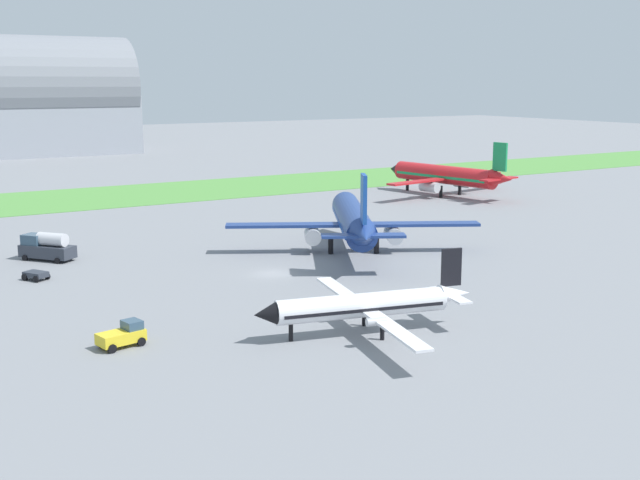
# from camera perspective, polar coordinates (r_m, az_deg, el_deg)

# --- Properties ---
(ground_plane) EXTENTS (600.00, 600.00, 0.00)m
(ground_plane) POSITION_cam_1_polar(r_m,az_deg,el_deg) (87.63, -3.34, -2.38)
(ground_plane) COLOR gray
(grass_taxiway_strip) EXTENTS (360.00, 28.00, 0.08)m
(grass_taxiway_strip) POSITION_cam_1_polar(r_m,az_deg,el_deg) (149.97, -15.53, 2.92)
(grass_taxiway_strip) COLOR #549342
(grass_taxiway_strip) RESTS_ON ground_plane
(airplane_parked_jet_far) EXTENTS (28.98, 28.56, 10.29)m
(airplane_parked_jet_far) POSITION_cam_1_polar(r_m,az_deg,el_deg) (148.27, 8.94, 4.53)
(airplane_parked_jet_far) COLOR red
(airplane_parked_jet_far) RESTS_ON ground_plane
(airplane_midfield_jet) EXTENTS (28.14, 28.08, 10.89)m
(airplane_midfield_jet) POSITION_cam_1_polar(r_m,az_deg,el_deg) (97.85, 2.35, 1.40)
(airplane_midfield_jet) COLOR navy
(airplane_midfield_jet) RESTS_ON ground_plane
(airplane_foreground_turboprop) EXTENTS (18.96, 22.00, 6.67)m
(airplane_foreground_turboprop) POSITION_cam_1_polar(r_m,az_deg,el_deg) (66.61, 3.28, -4.59)
(airplane_foreground_turboprop) COLOR white
(airplane_foreground_turboprop) RESTS_ON ground_plane
(pushback_tug_near_gate) EXTENTS (3.88, 2.64, 1.95)m
(pushback_tug_near_gate) POSITION_cam_1_polar(r_m,az_deg,el_deg) (65.62, -13.73, -6.53)
(pushback_tug_near_gate) COLOR yellow
(pushback_tug_near_gate) RESTS_ON ground_plane
(baggage_cart_midfield) EXTENTS (2.72, 2.94, 0.90)m
(baggage_cart_midfield) POSITION_cam_1_polar(r_m,az_deg,el_deg) (89.67, -19.42, -2.33)
(baggage_cart_midfield) COLOR #2D333D
(baggage_cart_midfield) RESTS_ON ground_plane
(fuel_truck_by_runway) EXTENTS (5.92, 6.59, 3.29)m
(fuel_truck_by_runway) POSITION_cam_1_polar(r_m,az_deg,el_deg) (99.00, -18.74, -0.45)
(fuel_truck_by_runway) COLOR #2D333D
(fuel_truck_by_runway) RESTS_ON ground_plane
(hangar_distant) EXTENTS (55.45, 28.18, 32.97)m
(hangar_distant) POSITION_cam_1_polar(r_m,az_deg,el_deg) (242.97, -19.74, 9.26)
(hangar_distant) COLOR #9399A3
(hangar_distant) RESTS_ON ground_plane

